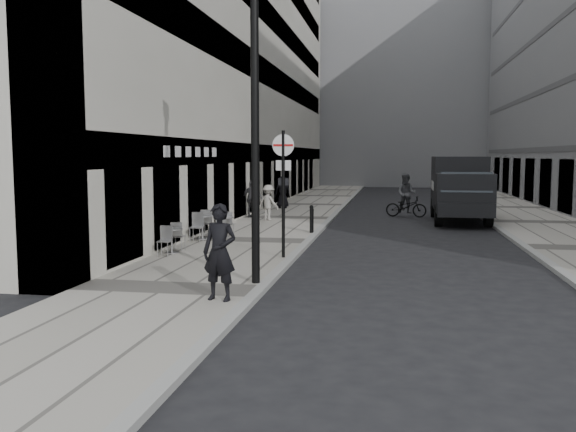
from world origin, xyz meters
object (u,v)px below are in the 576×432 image
at_px(lamppost, 255,105).
at_px(cyclist, 406,200).
at_px(panel_van, 460,185).
at_px(sign_post, 283,177).
at_px(walking_man, 220,252).

bearing_deg(lamppost, cyclist, 77.69).
bearing_deg(panel_van, sign_post, -116.02).
distance_m(lamppost, cyclist, 17.43).
bearing_deg(lamppost, sign_post, 90.00).
xyz_separation_m(lamppost, panel_van, (5.96, 15.13, -2.43)).
xyz_separation_m(lamppost, cyclist, (3.65, 16.73, -3.25)).
bearing_deg(sign_post, lamppost, -89.09).
relative_size(lamppost, cyclist, 3.37).
bearing_deg(lamppost, panel_van, 68.49).
bearing_deg(cyclist, walking_man, -91.80).
xyz_separation_m(sign_post, cyclist, (3.65, 13.24, -1.57)).
distance_m(sign_post, cyclist, 13.82).
bearing_deg(walking_man, cyclist, 88.37).
xyz_separation_m(walking_man, lamppost, (0.33, 1.74, 3.00)).
distance_m(walking_man, panel_van, 18.01).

